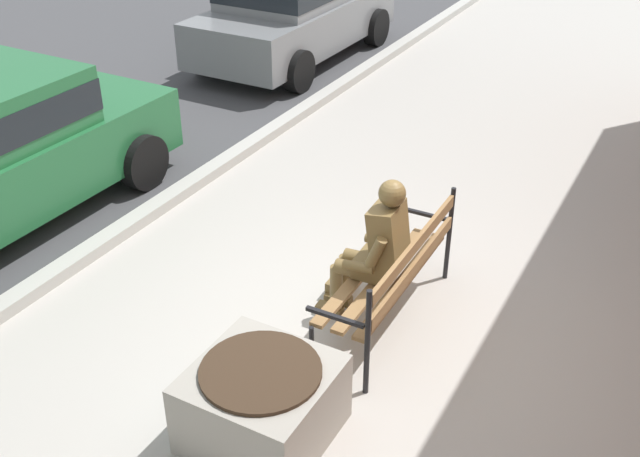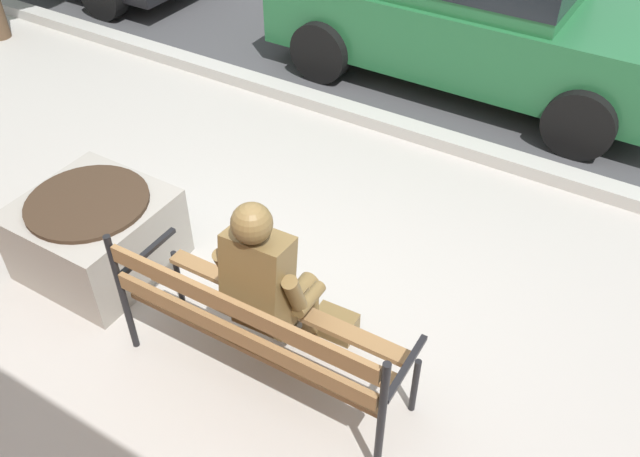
# 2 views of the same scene
# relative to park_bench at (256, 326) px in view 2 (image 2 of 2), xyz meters

# --- Properties ---
(ground_plane) EXTENTS (80.00, 80.00, 0.00)m
(ground_plane) POSITION_rel_park_bench_xyz_m (-0.28, 0.14, -0.54)
(ground_plane) COLOR #ADA8A0
(curb_stone) EXTENTS (60.00, 0.20, 0.12)m
(curb_stone) POSITION_rel_park_bench_xyz_m (-0.28, 3.04, -0.48)
(curb_stone) COLOR #B2AFA8
(curb_stone) RESTS_ON ground
(park_bench) EXTENTS (1.81, 0.55, 0.95)m
(park_bench) POSITION_rel_park_bench_xyz_m (0.00, 0.00, 0.00)
(park_bench) COLOR olive
(park_bench) RESTS_ON ground
(bronze_statue_seated) EXTENTS (0.62, 0.78, 1.37)m
(bronze_statue_seated) POSITION_rel_park_bench_xyz_m (-0.00, 0.21, 0.12)
(bronze_statue_seated) COLOR brown
(bronze_statue_seated) RESTS_ON ground
(concrete_planter) EXTENTS (0.94, 0.94, 0.60)m
(concrete_planter) POSITION_rel_park_bench_xyz_m (-1.61, 0.28, -0.25)
(concrete_planter) COLOR gray
(concrete_planter) RESTS_ON ground
(parked_car_green) EXTENTS (4.12, 1.95, 1.56)m
(parked_car_green) POSITION_rel_park_bench_xyz_m (-0.42, 4.39, 0.30)
(parked_car_green) COLOR #236638
(parked_car_green) RESTS_ON ground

